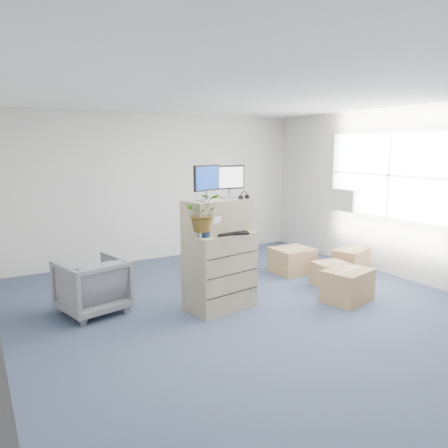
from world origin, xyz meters
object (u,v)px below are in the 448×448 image
(office_chair, at_px, (92,283))
(monitor_right, at_px, (230,180))
(keyboard, at_px, (230,233))
(filing_cabinet_lower, at_px, (220,271))
(monitor_left, at_px, (207,181))
(water_bottle, at_px, (221,223))
(potted_plant, at_px, (203,218))

(office_chair, bearing_deg, monitor_right, 147.47)
(monitor_right, bearing_deg, keyboard, -118.78)
(monitor_right, bearing_deg, filing_cabinet_lower, -152.08)
(monitor_left, xyz_separation_m, monitor_right, (0.41, 0.12, -0.01))
(monitor_left, height_order, water_bottle, monitor_left)
(monitor_left, relative_size, keyboard, 0.94)
(filing_cabinet_lower, height_order, monitor_right, monitor_right)
(filing_cabinet_lower, height_order, monitor_left, monitor_left)
(potted_plant, height_order, office_chair, potted_plant)
(monitor_right, bearing_deg, potted_plant, -151.22)
(monitor_right, xyz_separation_m, office_chair, (-1.75, 0.60, -1.33))
(water_bottle, bearing_deg, monitor_right, 19.33)
(keyboard, bearing_deg, office_chair, 162.43)
(filing_cabinet_lower, bearing_deg, office_chair, 145.91)
(monitor_right, relative_size, potted_plant, 0.74)
(water_bottle, xyz_separation_m, office_chair, (-1.59, 0.66, -0.77))
(filing_cabinet_lower, relative_size, monitor_right, 2.35)
(office_chair, bearing_deg, monitor_left, 138.02)
(keyboard, height_order, potted_plant, potted_plant)
(keyboard, xyz_separation_m, potted_plant, (-0.41, -0.04, 0.25))
(filing_cabinet_lower, distance_m, monitor_left, 1.24)
(monitor_right, relative_size, water_bottle, 1.72)
(filing_cabinet_lower, relative_size, water_bottle, 4.04)
(office_chair, bearing_deg, water_bottle, 143.90)
(keyboard, xyz_separation_m, office_chair, (-1.61, 0.85, -0.65))
(water_bottle, xyz_separation_m, potted_plant, (-0.39, -0.22, 0.13))
(filing_cabinet_lower, relative_size, keyboard, 2.15)
(filing_cabinet_lower, distance_m, potted_plant, 0.87)
(filing_cabinet_lower, relative_size, potted_plant, 1.75)
(potted_plant, xyz_separation_m, office_chair, (-1.20, 0.88, -0.90))
(monitor_right, distance_m, keyboard, 0.74)
(filing_cabinet_lower, relative_size, office_chair, 1.30)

